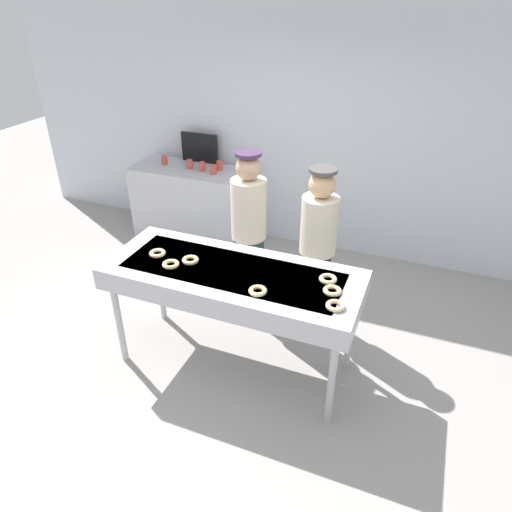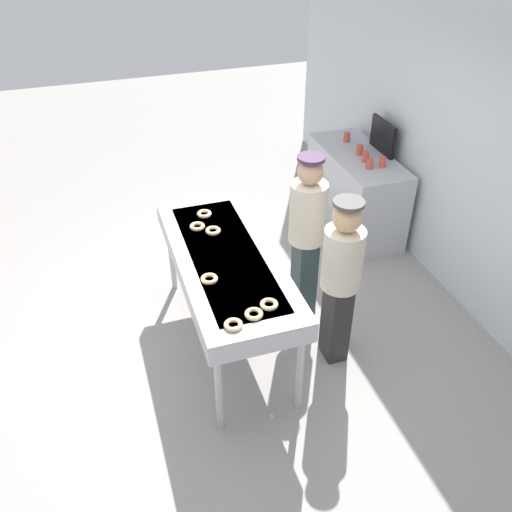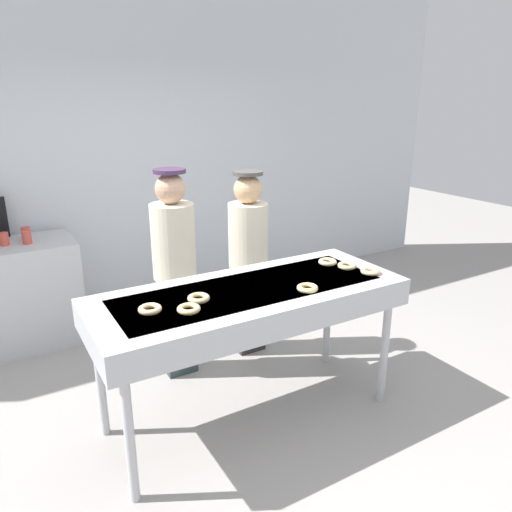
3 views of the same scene
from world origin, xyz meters
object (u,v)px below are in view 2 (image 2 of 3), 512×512
Objects in this scene: paper_cup_3 at (365,157)px; paper_cup_4 at (383,162)px; plain_donut_0 at (254,314)px; plain_donut_4 at (204,214)px; paper_cup_0 at (347,137)px; plain_donut_5 at (209,279)px; worker_baker at (307,230)px; paper_cup_2 at (370,164)px; fryer_conveyor at (226,263)px; plain_donut_6 at (213,231)px; plain_donut_1 at (233,325)px; plain_donut_3 at (197,226)px; paper_cup_1 at (360,150)px; prep_counter at (355,191)px; plain_donut_2 at (269,304)px; menu_display at (383,136)px; worker_assistant at (341,275)px.

paper_cup_4 is at bearing 32.03° from paper_cup_3.
plain_donut_0 is 1.47m from plain_donut_4.
plain_donut_0 is at bearing -37.18° from paper_cup_0.
plain_donut_5 is 2.67m from paper_cup_3.
worker_baker reaches higher than paper_cup_3.
paper_cup_4 is (0.01, 0.15, 0.00)m from paper_cup_2.
plain_donut_6 is (-0.36, -0.01, 0.11)m from fryer_conveyor.
plain_donut_4 is (-0.67, -0.02, 0.11)m from fryer_conveyor.
paper_cup_4 is at bearing 131.27° from plain_donut_1.
paper_cup_4 reaches higher than plain_donut_6.
paper_cup_4 is (-0.62, 2.18, 0.02)m from plain_donut_3.
paper_cup_2 reaches higher than plain_donut_5.
paper_cup_0 is at bearing 177.10° from paper_cup_1.
plain_donut_4 is at bearing -68.30° from prep_counter.
worker_baker reaches higher than plain_donut_2.
plain_donut_2 is 1.00× the size of plain_donut_6.
paper_cup_0 is 0.23× the size of menu_display.
worker_assistant reaches higher than paper_cup_1.
plain_donut_0 is 2.80m from paper_cup_4.
plain_donut_0 is at bearing -45.11° from paper_cup_2.
plain_donut_3 is 2.31m from paper_cup_1.
plain_donut_2 reaches higher than fryer_conveyor.
paper_cup_1 is at bearing 138.85° from plain_donut_0.
plain_donut_2 and plain_donut_3 have the same top height.
plain_donut_5 is at bearing -6.25° from plain_donut_3.
plain_donut_5 reaches higher than fryer_conveyor.
plain_donut_6 is 1.22× the size of paper_cup_2.
paper_cup_4 is (-1.89, 2.06, 0.02)m from plain_donut_0.
plain_donut_1 is at bearing 3.22° from plain_donut_5.
menu_display is (-1.75, 2.44, 0.14)m from plain_donut_5.
paper_cup_3 reaches higher than plain_donut_1.
worker_assistant is at bearing -37.83° from paper_cup_4.
plain_donut_4 is 0.09× the size of prep_counter.
worker_assistant is 14.18× the size of paper_cup_0.
worker_assistant reaches higher than menu_display.
menu_display is at bearing 112.56° from plain_donut_3.
plain_donut_1 reaches higher than prep_counter.
plain_donut_1 is at bearing -11.84° from fryer_conveyor.
paper_cup_1 is at bearing 137.27° from plain_donut_1.
plain_donut_3 is at bearing -164.88° from fryer_conveyor.
plain_donut_2 is at bearing -39.94° from paper_cup_1.
plain_donut_1 is 3.20m from prep_counter.
paper_cup_1 is 1.00× the size of paper_cup_2.
paper_cup_0 is 1.00× the size of paper_cup_3.
plain_donut_5 is 0.09× the size of worker_assistant.
plain_donut_1 is at bearing -46.14° from menu_display.
plain_donut_0 is at bearing 0.12° from plain_donut_6.
plain_donut_6 is at bearing 81.65° from worker_baker.
fryer_conveyor reaches higher than prep_counter.
worker_assistant reaches higher than plain_donut_1.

